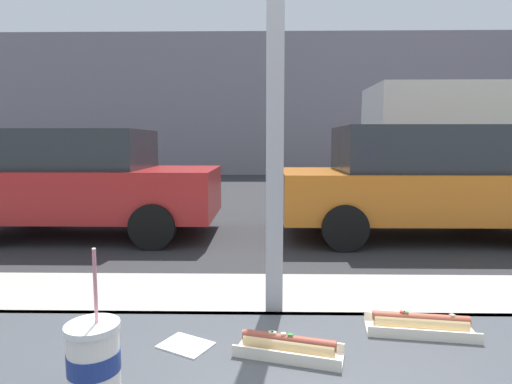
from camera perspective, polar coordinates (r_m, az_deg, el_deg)
ground_plane at (r=9.27m, az=1.18°, el=-2.39°), size 60.00×60.00×0.00m
sidewalk_strip at (r=3.09m, az=1.59°, el=-20.41°), size 16.00×2.80×0.14m
window_wall at (r=1.26m, az=2.63°, el=20.36°), size 3.02×0.20×2.90m
building_facade_far at (r=19.60m, az=1.11°, el=11.71°), size 28.00×1.20×6.30m
soda_cup_left at (r=0.93m, az=-21.25°, el=-20.57°), size 0.10×0.10×0.31m
hotdog_tray_near at (r=1.05m, az=4.46°, el=-20.24°), size 0.27×0.15×0.05m
hotdog_tray_far at (r=1.24m, az=21.49°, el=-16.40°), size 0.29×0.14×0.05m
napkin_wrapper at (r=1.11m, az=-9.56°, el=-19.91°), size 0.15×0.14×0.00m
parked_car_red at (r=7.15m, az=-22.38°, el=1.27°), size 4.11×1.94×1.67m
parked_car_orange at (r=6.99m, az=21.21°, el=1.35°), size 4.33×2.02×1.72m
box_truck at (r=12.61m, az=30.00°, el=6.45°), size 6.83×2.44×2.92m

